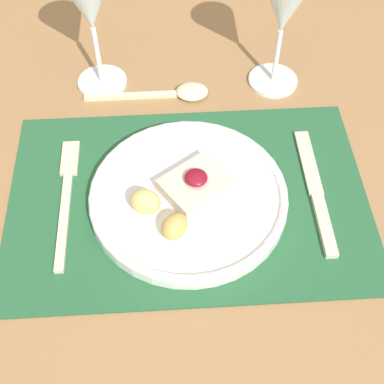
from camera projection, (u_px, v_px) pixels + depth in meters
ground_plane at (190, 377)px, 1.32m from camera, size 8.00×8.00×0.00m
dining_table at (189, 234)px, 0.80m from camera, size 1.40×0.99×0.75m
placemat at (188, 198)px, 0.73m from camera, size 0.49×0.32×0.00m
dinner_plate at (191, 196)px, 0.71m from camera, size 0.27×0.27×0.05m
fork at (67, 192)px, 0.73m from camera, size 0.02×0.21×0.01m
knife at (317, 198)px, 0.72m from camera, size 0.02×0.21×0.01m
spoon at (177, 93)px, 0.85m from camera, size 0.20×0.04×0.01m
wine_glass_near at (284, 9)px, 0.76m from camera, size 0.08×0.08×0.19m
wine_glass_far at (89, 7)px, 0.75m from camera, size 0.08×0.08×0.20m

